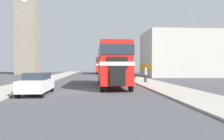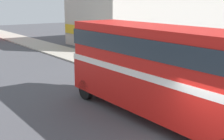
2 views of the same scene
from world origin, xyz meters
The scene contains 4 objects.
double_decker_bus centered at (2.06, 3.42, 2.41)m, with size 2.57×10.60×4.03m.
pedestrian_walking centered at (6.28, 7.14, 1.13)m, with size 0.36×0.36×1.79m.
bicycle_on_pavement centered at (6.60, 15.42, 0.48)m, with size 0.05×1.76×0.78m.
shop_building_block centered at (18.67, 22.67, 4.23)m, with size 17.66×9.70×8.46m.
Camera 2 is at (-7.06, -5.88, 5.10)m, focal length 50.00 mm.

